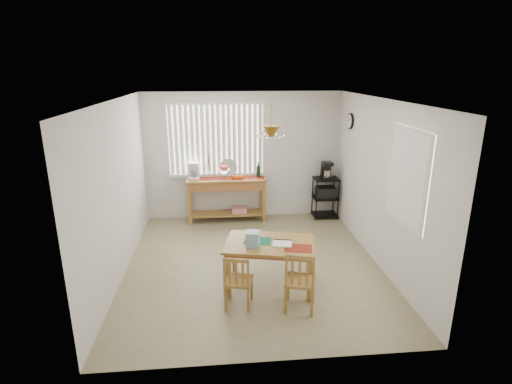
{
  "coord_description": "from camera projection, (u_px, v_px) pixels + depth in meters",
  "views": [
    {
      "loc": [
        -0.5,
        -5.79,
        3.03
      ],
      "look_at": [
        0.1,
        0.55,
        1.05
      ],
      "focal_mm": 28.0,
      "sensor_mm": 36.0,
      "label": 1
    }
  ],
  "objects": [
    {
      "name": "sideboard_items",
      "position": [
        213.0,
        172.0,
        8.0
      ],
      "size": [
        1.52,
        0.38,
        0.69
      ],
      "color": "maroon",
      "rests_on": "sideboard"
    },
    {
      "name": "sideboard",
      "position": [
        227.0,
        189.0,
        8.12
      ],
      "size": [
        1.6,
        0.45,
        0.9
      ],
      "color": "olive",
      "rests_on": "ground"
    },
    {
      "name": "table_items",
      "position": [
        260.0,
        240.0,
        5.53
      ],
      "size": [
        0.95,
        0.64,
        0.21
      ],
      "color": "#12664D",
      "rests_on": "dining_table"
    },
    {
      "name": "cart_items",
      "position": [
        327.0,
        170.0,
        8.21
      ],
      "size": [
        0.2,
        0.24,
        0.35
      ],
      "color": "black",
      "rests_on": "wire_cart"
    },
    {
      "name": "chair_left",
      "position": [
        238.0,
        281.0,
        5.2
      ],
      "size": [
        0.42,
        0.42,
        0.76
      ],
      "color": "olive",
      "rests_on": "ground"
    },
    {
      "name": "chair_right",
      "position": [
        300.0,
        281.0,
        5.12
      ],
      "size": [
        0.48,
        0.48,
        0.85
      ],
      "color": "olive",
      "rests_on": "ground"
    },
    {
      "name": "ground",
      "position": [
        253.0,
        264.0,
        6.45
      ],
      "size": [
        4.0,
        4.5,
        0.01
      ],
      "primitive_type": "cube",
      "color": "#948C64"
    },
    {
      "name": "dining_table",
      "position": [
        270.0,
        248.0,
        5.66
      ],
      "size": [
        1.39,
        1.05,
        0.67
      ],
      "color": "olive",
      "rests_on": "ground"
    },
    {
      "name": "wire_cart",
      "position": [
        325.0,
        194.0,
        8.35
      ],
      "size": [
        0.5,
        0.4,
        0.86
      ],
      "color": "black",
      "rests_on": "ground"
    },
    {
      "name": "room_shell",
      "position": [
        253.0,
        162.0,
        5.96
      ],
      "size": [
        4.2,
        4.7,
        2.7
      ],
      "color": "silver",
      "rests_on": "ground"
    }
  ]
}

